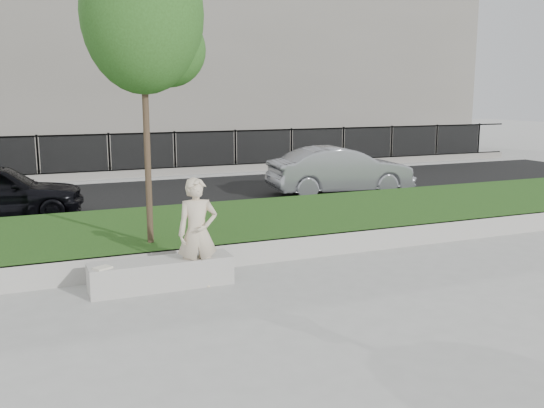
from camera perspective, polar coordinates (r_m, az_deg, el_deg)
name	(u,v)px	position (r m, az deg, el deg)	size (l,w,h in m)	color
ground	(264,283)	(9.52, -0.77, -7.45)	(90.00, 90.00, 0.00)	gray
grass_bank	(207,231)	(12.20, -6.11, -2.50)	(34.00, 4.00, 0.40)	black
grass_kerb	(241,254)	(10.40, -2.95, -4.76)	(34.00, 0.08, 0.40)	#9B9891
street	(151,196)	(17.48, -11.36, 0.70)	(34.00, 7.00, 0.04)	black
far_pavement	(124,175)	(21.85, -13.77, 2.65)	(34.00, 3.00, 0.12)	gray
iron_fence	(128,165)	(20.81, -13.38, 3.63)	(32.00, 0.30, 1.50)	slate
building_facade	(92,44)	(28.67, -16.57, 14.22)	(34.00, 10.00, 10.00)	slate
stone_bench	(162,274)	(9.40, -10.36, -6.47)	(2.15, 0.54, 0.44)	#9B9891
man	(198,233)	(9.22, -7.03, -2.72)	(0.61, 0.40, 1.68)	beige
book	(103,268)	(9.05, -15.66, -5.81)	(0.24, 0.17, 0.03)	beige
young_tree	(147,20)	(10.40, -11.72, 16.59)	(2.07, 1.98, 5.06)	#38281C
car_silver	(341,170)	(17.49, 6.47, 3.16)	(1.43, 4.11, 1.35)	gray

